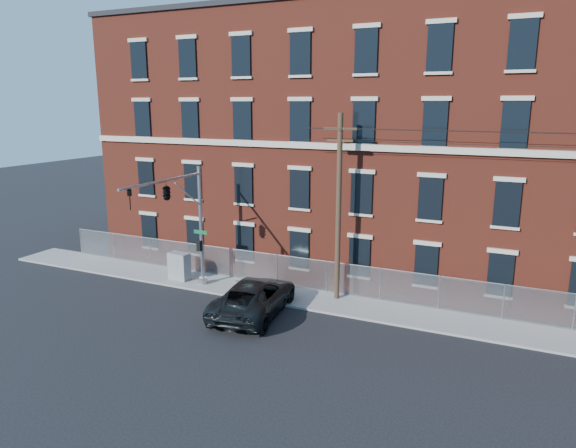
# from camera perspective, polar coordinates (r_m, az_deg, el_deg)

# --- Properties ---
(ground) EXTENTS (140.00, 140.00, 0.00)m
(ground) POSITION_cam_1_polar(r_m,az_deg,el_deg) (25.21, -3.41, -11.80)
(ground) COLOR black
(ground) RESTS_ON ground
(sidewalk) EXTENTS (65.00, 3.00, 0.12)m
(sidewalk) POSITION_cam_1_polar(r_m,az_deg,el_deg) (27.29, 25.48, -10.98)
(sidewalk) COLOR #999691
(sidewalk) RESTS_ON ground
(mill_building) EXTENTS (55.30, 14.32, 16.30)m
(mill_building) POSITION_cam_1_polar(r_m,az_deg,el_deg) (34.19, 26.73, 7.59)
(mill_building) COLOR maroon
(mill_building) RESTS_ON ground
(chain_link_fence) EXTENTS (59.06, 0.06, 1.85)m
(chain_link_fence) POSITION_cam_1_polar(r_m,az_deg,el_deg) (28.14, 25.66, -8.09)
(chain_link_fence) COLOR #A5A8AD
(chain_link_fence) RESTS_ON ground
(traffic_signal_mast) EXTENTS (0.90, 6.75, 7.00)m
(traffic_signal_mast) POSITION_cam_1_polar(r_m,az_deg,el_deg) (28.45, -12.22, 2.23)
(traffic_signal_mast) COLOR #9EA0A5
(traffic_signal_mast) RESTS_ON ground
(utility_pole_near) EXTENTS (1.80, 0.28, 10.00)m
(utility_pole_near) POSITION_cam_1_polar(r_m,az_deg,el_deg) (27.73, 5.55, 2.08)
(utility_pole_near) COLOR #403020
(utility_pole_near) RESTS_ON ground
(pickup_truck) EXTENTS (3.69, 6.73, 1.79)m
(pickup_truck) POSITION_cam_1_polar(r_m,az_deg,el_deg) (27.07, -3.73, -7.96)
(pickup_truck) COLOR black
(pickup_truck) RESTS_ON ground
(utility_cabinet) EXTENTS (1.39, 0.80, 1.65)m
(utility_cabinet) POSITION_cam_1_polar(r_m,az_deg,el_deg) (32.44, -11.79, -4.52)
(utility_cabinet) COLOR gray
(utility_cabinet) RESTS_ON sidewalk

